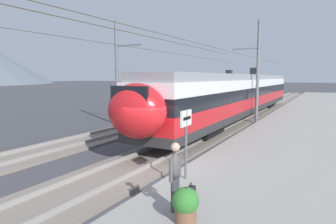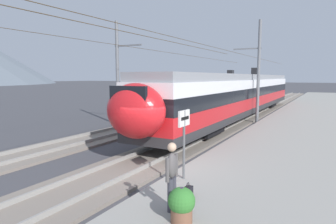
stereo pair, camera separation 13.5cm
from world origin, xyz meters
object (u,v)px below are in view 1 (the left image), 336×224
object	(u,v)px
handbag_beside_passenger	(191,191)
platform_sign	(186,129)
passenger_walking	(175,173)
potted_plant_by_shelter	(185,205)
catenary_mast_far_side	(119,71)
potted_plant_platform_edge	(185,203)
train_near_platform	(240,93)
catenary_mast_mid	(256,71)
train_far_track	(217,89)

from	to	relation	value
handbag_beside_passenger	platform_sign	bearing A→B (deg)	30.86
platform_sign	passenger_walking	size ratio (longest dim) A/B	1.30
platform_sign	potted_plant_by_shelter	size ratio (longest dim) A/B	3.24
catenary_mast_far_side	potted_plant_platform_edge	xyz separation A→B (m)	(-11.79, -11.16, -3.23)
train_near_platform	catenary_mast_mid	bearing A→B (deg)	-138.80
platform_sign	catenary_mast_mid	bearing A→B (deg)	4.38
train_far_track	potted_plant_by_shelter	size ratio (longest dim) A/B	43.03
catenary_mast_far_side	passenger_walking	distance (m)	15.86
potted_plant_by_shelter	potted_plant_platform_edge	bearing A→B (deg)	-142.80
catenary_mast_mid	potted_plant_by_shelter	world-z (taller)	catenary_mast_mid
passenger_walking	catenary_mast_far_side	bearing A→B (deg)	43.18
catenary_mast_far_side	potted_plant_by_shelter	xyz separation A→B (m)	(-11.76, -11.13, -3.29)
train_far_track	handbag_beside_passenger	bearing A→B (deg)	-161.90
potted_plant_by_shelter	train_near_platform	bearing A→B (deg)	11.77
passenger_walking	platform_sign	bearing A→B (deg)	19.06
train_near_platform	train_far_track	distance (m)	10.20
platform_sign	handbag_beside_passenger	bearing A→B (deg)	-149.14
train_near_platform	platform_sign	xyz separation A→B (m)	(-16.83, -2.85, -0.22)
catenary_mast_mid	potted_plant_platform_edge	size ratio (longest dim) A/B	59.90
train_far_track	catenary_mast_mid	world-z (taller)	catenary_mast_mid
train_near_platform	potted_plant_platform_edge	distance (m)	19.87
catenary_mast_mid	potted_plant_by_shelter	bearing A→B (deg)	-172.39
catenary_mast_far_side	handbag_beside_passenger	world-z (taller)	catenary_mast_far_side
train_near_platform	handbag_beside_passenger	bearing A→B (deg)	-168.80
train_near_platform	catenary_mast_far_side	xyz separation A→B (m)	(-7.61, 7.09, 1.83)
potted_plant_platform_edge	potted_plant_by_shelter	bearing A→B (deg)	37.20
train_near_platform	platform_sign	world-z (taller)	train_near_platform
train_far_track	potted_plant_by_shelter	world-z (taller)	train_far_track
train_near_platform	handbag_beside_passenger	distance (m)	18.48
train_near_platform	potted_plant_by_shelter	world-z (taller)	train_near_platform
train_far_track	platform_sign	distance (m)	26.85
train_far_track	potted_plant_by_shelter	xyz separation A→B (m)	(-28.15, -9.23, -1.46)
platform_sign	potted_plant_platform_edge	world-z (taller)	platform_sign
catenary_mast_far_side	potted_plant_platform_edge	distance (m)	16.55
handbag_beside_passenger	potted_plant_platform_edge	size ratio (longest dim) A/B	0.49
catenary_mast_mid	potted_plant_by_shelter	xyz separation A→B (m)	(-17.42, -2.33, -3.35)
train_near_platform	potted_plant_by_shelter	size ratio (longest dim) A/B	47.70
catenary_mast_mid	handbag_beside_passenger	size ratio (longest dim) A/B	122.30
train_far_track	handbag_beside_passenger	xyz separation A→B (m)	(-26.83, -8.77, -1.70)
handbag_beside_passenger	potted_plant_by_shelter	bearing A→B (deg)	-160.71
train_far_track	catenary_mast_far_side	size ratio (longest dim) A/B	0.61
passenger_walking	potted_plant_platform_edge	bearing A→B (deg)	-130.64
potted_plant_platform_edge	catenary_mast_mid	bearing A→B (deg)	7.69
potted_plant_by_shelter	catenary_mast_mid	bearing A→B (deg)	7.61
train_near_platform	train_far_track	bearing A→B (deg)	30.60
potted_plant_platform_edge	passenger_walking	bearing A→B (deg)	49.36
train_near_platform	passenger_walking	distance (m)	19.36
catenary_mast_far_side	catenary_mast_mid	bearing A→B (deg)	-57.26
train_near_platform	passenger_walking	world-z (taller)	train_near_platform
train_far_track	potted_plant_platform_edge	xyz separation A→B (m)	(-28.18, -9.26, -1.39)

